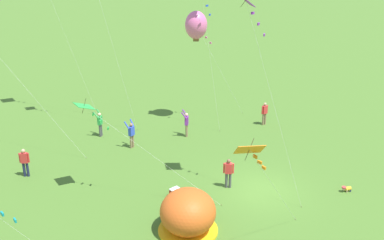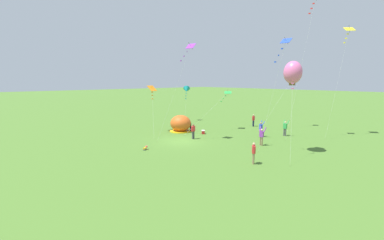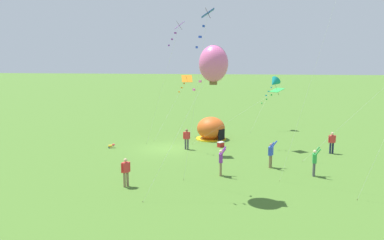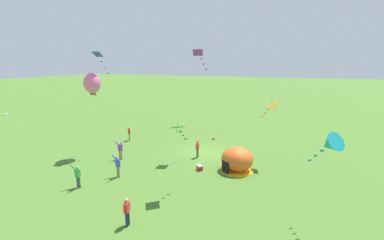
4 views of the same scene
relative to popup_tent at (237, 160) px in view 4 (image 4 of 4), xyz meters
The scene contains 16 objects.
ground_plane 5.44m from the popup_tent, 39.21° to the right, with size 300.00×300.00×0.00m, color #477028.
popup_tent is the anchor object (origin of this frame).
cooler_box 3.30m from the popup_tent, 19.74° to the left, with size 0.64×0.63×0.44m.
toddler_crawling 9.31m from the popup_tent, 60.42° to the right, with size 0.39×0.55×0.32m.
person_center_field 9.95m from the popup_tent, 29.11° to the left, with size 0.72×0.63×1.89m.
person_near_tent 4.57m from the popup_tent, 21.53° to the right, with size 0.25×0.59×1.72m.
person_with_toddler 14.34m from the popup_tent, 15.76° to the right, with size 0.43×0.46×1.72m.
person_arms_raised 11.07m from the popup_tent, ahead, with size 0.68×0.48×1.89m.
person_flying_kite 12.70m from the popup_tent, 36.01° to the left, with size 0.68×0.50×1.89m.
person_watching_sky 10.76m from the popup_tent, 67.44° to the left, with size 0.29×0.59×1.72m.
kite_green 7.19m from the popup_tent, 61.43° to the left, with size 1.25×7.71×5.34m.
kite_pink 15.37m from the popup_tent, ahead, with size 2.82×4.32×8.18m.
kite_orange 5.61m from the popup_tent, 130.65° to the right, with size 4.52×3.08×5.87m.
kite_purple 10.03m from the popup_tent, 28.48° to the right, with size 2.33×3.79×10.40m.
kite_teal 9.47m from the popup_tent, 134.50° to the left, with size 3.20×3.26×5.63m.
kite_blue 15.80m from the popup_tent, ahead, with size 1.74×1.95×10.20m.
Camera 4 is at (-8.26, 24.00, 9.09)m, focal length 24.00 mm.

